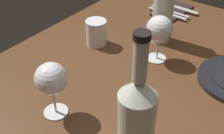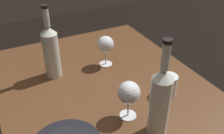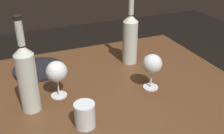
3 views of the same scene
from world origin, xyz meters
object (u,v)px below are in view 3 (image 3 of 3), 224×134
object	(u,v)px
wine_glass_right	(57,73)
dinner_plate	(39,69)
wine_glass_left	(152,65)
wine_bottle	(130,38)
water_tumbler	(85,116)
wine_bottle_second	(27,77)

from	to	relation	value
wine_glass_right	dinner_plate	distance (m)	0.29
wine_glass_left	wine_bottle	bearing A→B (deg)	-95.36
wine_bottle	dinner_plate	world-z (taller)	wine_bottle
wine_bottle	water_tumbler	size ratio (longest dim) A/B	3.79
dinner_plate	water_tumbler	bearing A→B (deg)	100.06
wine_bottle_second	dinner_plate	world-z (taller)	wine_bottle_second
water_tumbler	dinner_plate	distance (m)	0.49
wine_bottle_second	wine_glass_left	bearing A→B (deg)	175.70
wine_bottle_second	water_tumbler	xyz separation A→B (m)	(-0.16, 0.17, -0.10)
water_tumbler	wine_glass_right	bearing A→B (deg)	-78.80
wine_glass_right	dinner_plate	size ratio (longest dim) A/B	0.64
wine_glass_left	wine_bottle_second	bearing A→B (deg)	-4.30
wine_glass_right	wine_glass_left	bearing A→B (deg)	167.36
wine_glass_left	wine_glass_right	xyz separation A→B (m)	(0.38, -0.09, -0.00)
wine_bottle_second	dinner_plate	xyz separation A→B (m)	(-0.07, -0.31, -0.13)
wine_bottle	wine_bottle_second	distance (m)	0.57
wine_glass_right	dinner_plate	world-z (taller)	wine_glass_right
wine_glass_left	wine_glass_right	world-z (taller)	same
wine_glass_left	dinner_plate	distance (m)	0.56
wine_bottle	wine_bottle_second	bearing A→B (deg)	23.41
wine_glass_left	dinner_plate	size ratio (longest dim) A/B	0.64
wine_bottle	dinner_plate	size ratio (longest dim) A/B	1.41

